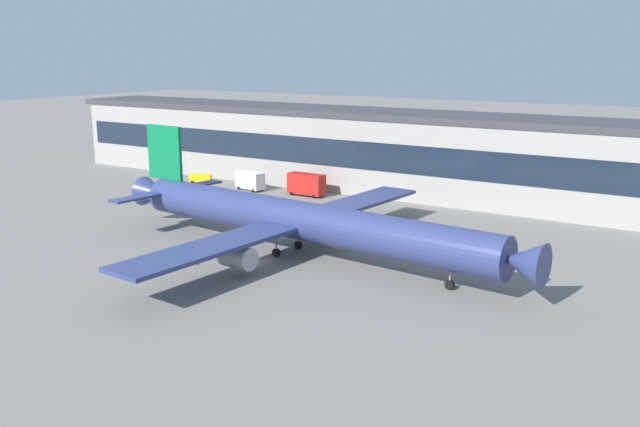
# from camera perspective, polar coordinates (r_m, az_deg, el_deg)

# --- Properties ---
(ground_plane) EXTENTS (600.00, 600.00, 0.00)m
(ground_plane) POSITION_cam_1_polar(r_m,az_deg,el_deg) (87.66, -5.51, -4.12)
(ground_plane) COLOR slate
(terminal_building) EXTENTS (166.86, 16.39, 15.30)m
(terminal_building) POSITION_cam_1_polar(r_m,az_deg,el_deg) (129.17, 8.47, 4.95)
(terminal_building) COLOR #9E9993
(terminal_building) RESTS_ON ground_plane
(airliner) EXTENTS (64.29, 55.55, 15.49)m
(airliner) POSITION_cam_1_polar(r_m,az_deg,el_deg) (89.30, -1.85, -0.55)
(airliner) COLOR navy
(airliner) RESTS_ON ground_plane
(stair_truck) EXTENTS (6.34, 3.46, 3.55)m
(stair_truck) POSITION_cam_1_polar(r_m,az_deg,el_deg) (133.06, -5.81, 2.78)
(stair_truck) COLOR white
(stair_truck) RESTS_ON ground_plane
(catering_truck) EXTENTS (7.27, 2.79, 4.15)m
(catering_truck) POSITION_cam_1_polar(r_m,az_deg,el_deg) (127.19, -1.10, 2.50)
(catering_truck) COLOR red
(catering_truck) RESTS_ON ground_plane
(follow_me_car) EXTENTS (4.76, 3.85, 1.85)m
(follow_me_car) POSITION_cam_1_polar(r_m,az_deg,el_deg) (141.95, -9.92, 2.95)
(follow_me_car) COLOR yellow
(follow_me_car) RESTS_ON ground_plane
(baggage_tug) EXTENTS (3.35, 4.11, 1.85)m
(baggage_tug) POSITION_cam_1_polar(r_m,az_deg,el_deg) (152.45, -13.44, 3.50)
(baggage_tug) COLOR #2651A5
(baggage_tug) RESTS_ON ground_plane
(traffic_cone_0) EXTENTS (0.49, 0.49, 0.62)m
(traffic_cone_0) POSITION_cam_1_polar(r_m,az_deg,el_deg) (87.76, -10.32, -4.05)
(traffic_cone_0) COLOR #F2590C
(traffic_cone_0) RESTS_ON ground_plane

